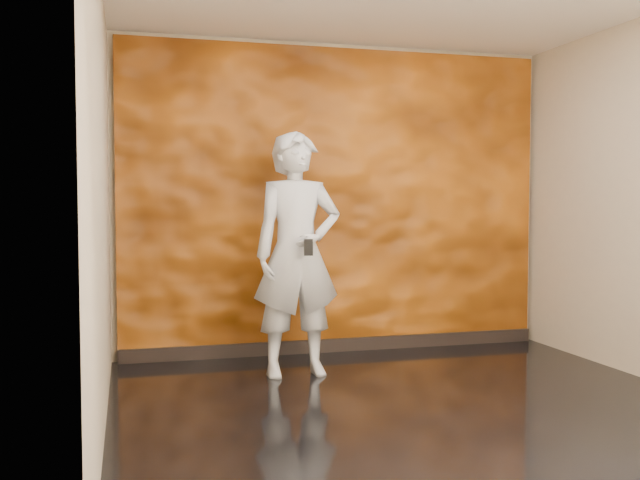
# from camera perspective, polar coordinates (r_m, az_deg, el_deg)

# --- Properties ---
(room) EXTENTS (4.02, 4.02, 2.81)m
(room) POSITION_cam_1_polar(r_m,az_deg,el_deg) (4.66, 8.33, 3.43)
(room) COLOR black
(room) RESTS_ON ground
(feature_wall) EXTENTS (3.90, 0.06, 2.75)m
(feature_wall) POSITION_cam_1_polar(r_m,az_deg,el_deg) (6.50, 1.42, 3.16)
(feature_wall) COLOR orange
(feature_wall) RESTS_ON ground
(baseboard) EXTENTS (3.90, 0.04, 0.12)m
(baseboard) POSITION_cam_1_polar(r_m,az_deg,el_deg) (6.59, 1.50, -8.39)
(baseboard) COLOR black
(baseboard) RESTS_ON ground
(man) EXTENTS (0.72, 0.48, 1.92)m
(man) POSITION_cam_1_polar(r_m,az_deg,el_deg) (5.60, -1.83, -1.13)
(man) COLOR #AAB1BA
(man) RESTS_ON ground
(phone) EXTENTS (0.07, 0.02, 0.13)m
(phone) POSITION_cam_1_polar(r_m,az_deg,el_deg) (5.34, -0.93, -0.59)
(phone) COLOR black
(phone) RESTS_ON man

